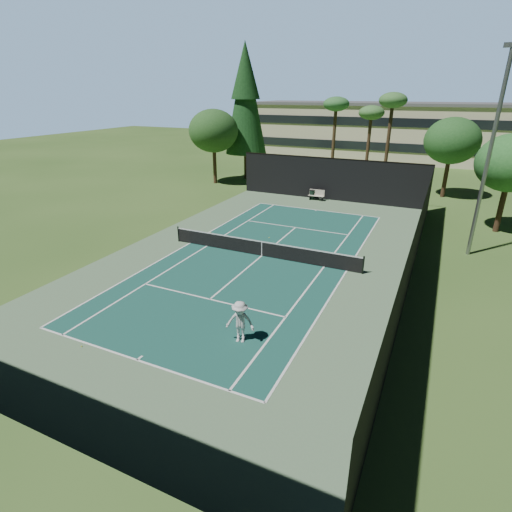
# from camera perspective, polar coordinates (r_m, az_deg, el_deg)

# --- Properties ---
(ground) EXTENTS (160.00, 160.00, 0.00)m
(ground) POSITION_cam_1_polar(r_m,az_deg,el_deg) (25.61, 0.82, -0.01)
(ground) COLOR #385A22
(ground) RESTS_ON ground
(apron_slab) EXTENTS (18.00, 32.00, 0.01)m
(apron_slab) POSITION_cam_1_polar(r_m,az_deg,el_deg) (25.61, 0.82, -0.00)
(apron_slab) COLOR #587854
(apron_slab) RESTS_ON ground
(court_surface) EXTENTS (10.97, 23.77, 0.01)m
(court_surface) POSITION_cam_1_polar(r_m,az_deg,el_deg) (25.61, 0.82, 0.01)
(court_surface) COLOR #184D42
(court_surface) RESTS_ON ground
(court_lines) EXTENTS (11.07, 23.87, 0.01)m
(court_lines) POSITION_cam_1_polar(r_m,az_deg,el_deg) (25.60, 0.82, 0.03)
(court_lines) COLOR white
(court_lines) RESTS_ON ground
(tennis_net) EXTENTS (12.90, 0.10, 1.10)m
(tennis_net) POSITION_cam_1_polar(r_m,az_deg,el_deg) (25.40, 0.82, 1.15)
(tennis_net) COLOR black
(tennis_net) RESTS_ON ground
(fence) EXTENTS (18.04, 32.05, 4.03)m
(fence) POSITION_cam_1_polar(r_m,az_deg,el_deg) (24.97, 0.90, 4.30)
(fence) COLOR black
(fence) RESTS_ON ground
(player) EXTENTS (1.34, 0.95, 1.89)m
(player) POSITION_cam_1_polar(r_m,az_deg,el_deg) (16.75, -2.29, -9.40)
(player) COLOR silver
(player) RESTS_ON ground
(tennis_ball_a) EXTENTS (0.06, 0.06, 0.06)m
(tennis_ball_a) POSITION_cam_1_polar(r_m,az_deg,el_deg) (18.37, -23.65, -11.74)
(tennis_ball_a) COLOR #C9D330
(tennis_ball_a) RESTS_ON ground
(tennis_ball_b) EXTENTS (0.06, 0.06, 0.06)m
(tennis_ball_b) POSITION_cam_1_polar(r_m,az_deg,el_deg) (28.00, -2.62, 2.03)
(tennis_ball_b) COLOR #B9DB31
(tennis_ball_b) RESTS_ON ground
(tennis_ball_c) EXTENTS (0.07, 0.07, 0.07)m
(tennis_ball_c) POSITION_cam_1_polar(r_m,az_deg,el_deg) (28.79, 1.89, 2.64)
(tennis_ball_c) COLOR #D2E534
(tennis_ball_c) RESTS_ON ground
(tennis_ball_d) EXTENTS (0.08, 0.08, 0.08)m
(tennis_ball_d) POSITION_cam_1_polar(r_m,az_deg,el_deg) (29.99, -6.48, 3.33)
(tennis_ball_d) COLOR #D3E233
(tennis_ball_d) RESTS_ON ground
(park_bench) EXTENTS (1.50, 0.45, 1.02)m
(park_bench) POSITION_cam_1_polar(r_m,az_deg,el_deg) (39.54, 8.65, 8.67)
(park_bench) COLOR beige
(park_bench) RESTS_ON ground
(trash_bin) EXTENTS (0.56, 0.56, 0.95)m
(trash_bin) POSITION_cam_1_polar(r_m,az_deg,el_deg) (39.83, 8.03, 8.70)
(trash_bin) COLOR black
(trash_bin) RESTS_ON ground
(pine_tree) EXTENTS (4.80, 4.80, 15.00)m
(pine_tree) POSITION_cam_1_polar(r_m,az_deg,el_deg) (48.70, -1.51, 22.15)
(pine_tree) COLOR #48341E
(pine_tree) RESTS_ON ground
(palm_a) EXTENTS (2.80, 2.80, 9.32)m
(palm_a) POSITION_cam_1_polar(r_m,az_deg,el_deg) (47.10, 11.36, 20.09)
(palm_a) COLOR #46331E
(palm_a) RESTS_ON ground
(palm_b) EXTENTS (2.80, 2.80, 8.42)m
(palm_b) POSITION_cam_1_polar(r_m,az_deg,el_deg) (48.36, 16.14, 18.74)
(palm_b) COLOR #47311E
(palm_b) RESTS_ON ground
(palm_c) EXTENTS (2.80, 2.80, 9.77)m
(palm_c) POSITION_cam_1_polar(r_m,az_deg,el_deg) (44.98, 18.93, 19.81)
(palm_c) COLOR #3F2C1B
(palm_c) RESTS_ON ground
(decid_tree_a) EXTENTS (5.12, 5.12, 7.62)m
(decid_tree_a) POSITION_cam_1_polar(r_m,az_deg,el_deg) (43.82, 26.22, 14.53)
(decid_tree_a) COLOR #412A1C
(decid_tree_a) RESTS_ON ground
(decid_tree_b) EXTENTS (4.80, 4.80, 7.14)m
(decid_tree_b) POSITION_cam_1_polar(r_m,az_deg,el_deg) (34.20, 32.70, 11.09)
(decid_tree_b) COLOR #422C1C
(decid_tree_b) RESTS_ON ground
(decid_tree_c) EXTENTS (5.44, 5.44, 8.09)m
(decid_tree_c) POSITION_cam_1_polar(r_m,az_deg,el_deg) (46.32, -6.10, 17.33)
(decid_tree_c) COLOR #4E3421
(decid_tree_c) RESTS_ON ground
(campus_building) EXTENTS (40.50, 12.50, 8.30)m
(campus_building) POSITION_cam_1_polar(r_m,az_deg,el_deg) (68.50, 17.60, 16.77)
(campus_building) COLOR beige
(campus_building) RESTS_ON ground
(light_pole) EXTENTS (0.90, 0.25, 12.22)m
(light_pole) POSITION_cam_1_polar(r_m,az_deg,el_deg) (27.89, 30.41, 12.64)
(light_pole) COLOR gray
(light_pole) RESTS_ON ground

